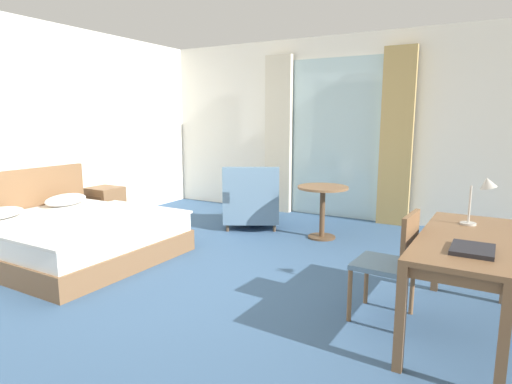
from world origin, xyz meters
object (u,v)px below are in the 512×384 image
at_px(bed, 70,235).
at_px(desk_chair, 393,259).
at_px(writing_desk, 465,248).
at_px(nightstand, 105,205).
at_px(desk_lamp, 484,190).
at_px(closed_book, 473,249).
at_px(armchair_by_window, 251,203).
at_px(round_cafe_table, 323,200).

height_order(bed, desk_chair, bed).
relative_size(writing_desk, desk_chair, 1.78).
bearing_deg(nightstand, desk_lamp, -7.20).
distance_m(desk_chair, desk_lamp, 0.91).
bearing_deg(closed_book, armchair_by_window, 142.86).
xyz_separation_m(desk_lamp, closed_book, (-0.02, -0.80, -0.27)).
xyz_separation_m(bed, round_cafe_table, (2.27, 2.13, 0.26)).
relative_size(bed, armchair_by_window, 2.00).
distance_m(bed, desk_chair, 3.59).
distance_m(closed_book, round_cafe_table, 2.95).
bearing_deg(desk_lamp, closed_book, -91.68).
bearing_deg(writing_desk, desk_lamp, 79.68).
distance_m(nightstand, armchair_by_window, 2.22).
bearing_deg(writing_desk, armchair_by_window, 145.97).
xyz_separation_m(nightstand, closed_book, (5.00, -1.44, 0.48)).
xyz_separation_m(nightstand, desk_lamp, (5.02, -0.63, 0.75)).
relative_size(bed, desk_chair, 2.40).
relative_size(nightstand, round_cafe_table, 0.80).
bearing_deg(desk_lamp, nightstand, 172.80).
xyz_separation_m(desk_lamp, armchair_by_window, (-2.99, 1.54, -0.67)).
distance_m(writing_desk, closed_book, 0.39).
relative_size(desk_chair, round_cafe_table, 1.26).
bearing_deg(nightstand, armchair_by_window, 23.96).
height_order(nightstand, closed_book, closed_book).
bearing_deg(desk_chair, armchair_by_window, 140.18).
bearing_deg(nightstand, desk_chair, -14.08).
height_order(writing_desk, round_cafe_table, writing_desk).
height_order(armchair_by_window, round_cafe_table, armchair_by_window).
height_order(writing_desk, desk_lamp, desk_lamp).
height_order(writing_desk, armchair_by_window, armchair_by_window).
xyz_separation_m(closed_book, round_cafe_table, (-1.85, 2.28, -0.24)).
relative_size(nightstand, closed_book, 1.73).
relative_size(writing_desk, armchair_by_window, 1.49).
distance_m(desk_chair, armchair_by_window, 3.16).
bearing_deg(desk_chair, round_cafe_table, 123.59).
xyz_separation_m(armchair_by_window, round_cafe_table, (1.12, -0.06, 0.16)).
bearing_deg(round_cafe_table, desk_chair, -56.41).
bearing_deg(armchair_by_window, desk_chair, -39.82).
bearing_deg(nightstand, bed, -55.83).
bearing_deg(armchair_by_window, writing_desk, -34.03).
relative_size(desk_chair, armchair_by_window, 0.83).
distance_m(desk_lamp, armchair_by_window, 3.43).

